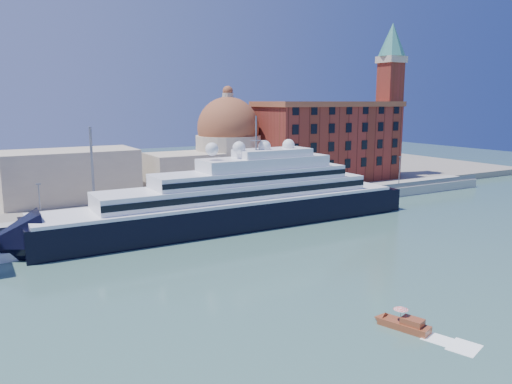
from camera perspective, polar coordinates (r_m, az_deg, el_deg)
ground at (r=80.56m, az=1.69°, el=-7.93°), size 400.00×400.00×0.00m
quay at (r=109.57m, az=-7.70°, el=-2.42°), size 180.00×10.00×2.50m
land at (r=147.71m, az=-13.79°, el=0.57°), size 260.00×72.00×2.00m
quay_fence at (r=105.12m, az=-6.79°, el=-1.91°), size 180.00×0.10×1.20m
superyacht at (r=99.95m, az=-4.13°, el=-1.67°), size 87.42×12.12×26.13m
service_barge at (r=91.09m, az=-26.07°, el=-6.29°), size 13.16×5.39×2.89m
water_taxi at (r=60.18m, az=16.71°, el=-14.22°), size 3.63×6.00×2.70m
warehouse at (r=149.51m, az=8.24°, el=5.82°), size 43.00×19.00×23.25m
campanile at (r=165.06m, az=15.07°, el=11.19°), size 8.40×8.40×47.00m
church at (r=132.11m, az=-9.18°, el=3.96°), size 66.00×18.00×25.50m
lamp_posts at (r=102.30m, az=-14.02°, el=1.36°), size 120.80×2.40×18.00m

